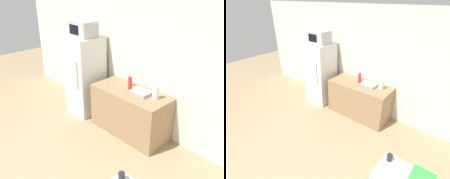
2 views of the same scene
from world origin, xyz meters
The scene contains 9 objects.
wall_back centered at (0.00, 3.25, 1.30)m, with size 8.00×0.06×2.60m, color silver.
refrigerator centered at (-1.42, 2.82, 0.84)m, with size 0.63×0.69×1.67m.
microwave centered at (-1.42, 2.82, 1.83)m, with size 0.51×0.38×0.31m.
counter centered at (-0.17, 2.87, 0.43)m, with size 1.51×0.66×0.87m, color #937551.
sink_basin centered at (0.03, 2.92, 0.90)m, with size 0.35×0.28×0.06m, color #9EA3A8.
bottle_tall centered at (-0.24, 2.93, 0.99)m, with size 0.07×0.07×0.25m, color red.
bottle_short centered at (-0.34, 3.06, 0.94)m, with size 0.07×0.07×0.14m, color silver.
jar centered at (1.35, 1.08, 1.09)m, with size 0.07×0.07×0.08m, color #232328.
paper_towel_roll centered at (0.33, 2.95, 0.99)m, with size 0.10×0.10×0.24m, color white.
Camera 1 is at (2.56, -0.21, 2.80)m, focal length 40.00 mm.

